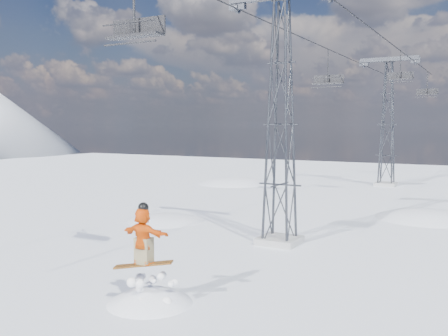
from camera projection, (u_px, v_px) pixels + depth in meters
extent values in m
plane|color=white|center=(164.00, 291.00, 16.43)|extent=(120.00, 120.00, 0.00)
sphere|color=white|center=(234.00, 292.00, 47.54)|extent=(22.00, 22.00, 22.00)
cube|color=#999999|center=(279.00, 240.00, 23.03)|extent=(1.80, 1.80, 0.30)
cube|color=#32343A|center=(238.00, 4.00, 23.14)|extent=(0.80, 0.25, 0.50)
cube|color=#999999|center=(386.00, 184.00, 44.87)|extent=(1.80, 1.80, 0.30)
cube|color=#32343A|center=(389.00, 59.00, 43.91)|extent=(5.00, 0.35, 0.35)
cube|color=#32343A|center=(364.00, 63.00, 44.98)|extent=(0.80, 0.25, 0.50)
cube|color=#32343A|center=(416.00, 60.00, 42.87)|extent=(0.80, 0.25, 0.50)
cylinder|color=black|center=(316.00, 44.00, 33.20)|extent=(0.06, 51.00, 0.06)
cylinder|color=black|center=(384.00, 38.00, 31.10)|extent=(0.06, 51.00, 0.06)
cube|color=#A75D16|center=(143.00, 265.00, 14.96)|extent=(1.77, 1.01, 0.26)
imported|color=#E9540A|center=(143.00, 236.00, 14.88)|extent=(1.60, 0.52, 1.73)
cube|color=olive|center=(143.00, 251.00, 14.92)|extent=(0.49, 0.37, 0.79)
sphere|color=black|center=(143.00, 208.00, 14.81)|extent=(0.32, 0.32, 0.32)
cube|color=black|center=(134.00, 36.00, 16.74)|extent=(2.18, 0.49, 0.09)
cube|color=black|center=(139.00, 27.00, 16.92)|extent=(2.18, 0.07, 0.60)
cylinder|color=black|center=(129.00, 43.00, 16.52)|extent=(2.18, 0.07, 0.07)
cylinder|color=black|center=(128.00, 23.00, 16.42)|extent=(2.18, 0.05, 0.05)
cylinder|color=black|center=(400.00, 65.00, 36.44)|extent=(0.07, 0.07, 2.03)
cube|color=black|center=(400.00, 79.00, 36.53)|extent=(1.85, 0.42, 0.07)
cube|color=black|center=(401.00, 76.00, 36.69)|extent=(1.85, 0.06, 0.51)
cylinder|color=black|center=(399.00, 82.00, 36.35)|extent=(1.85, 0.06, 0.06)
cylinder|color=black|center=(399.00, 74.00, 36.26)|extent=(1.85, 0.05, 0.05)
cylinder|color=black|center=(328.00, 66.00, 35.63)|extent=(0.09, 0.09, 2.42)
cube|color=black|center=(328.00, 84.00, 35.74)|extent=(2.20, 0.50, 0.09)
cube|color=black|center=(329.00, 79.00, 35.92)|extent=(2.20, 0.07, 0.61)
cylinder|color=black|center=(326.00, 87.00, 35.52)|extent=(2.20, 0.07, 0.07)
cylinder|color=black|center=(326.00, 78.00, 35.42)|extent=(2.20, 0.06, 0.06)
cylinder|color=black|center=(427.00, 83.00, 50.33)|extent=(0.08, 0.08, 2.31)
cube|color=black|center=(427.00, 94.00, 50.43)|extent=(2.10, 0.47, 0.08)
cube|color=black|center=(427.00, 91.00, 50.61)|extent=(2.10, 0.06, 0.58)
cylinder|color=black|center=(426.00, 97.00, 50.23)|extent=(2.10, 0.06, 0.06)
cylinder|color=black|center=(427.00, 91.00, 50.13)|extent=(2.10, 0.05, 0.05)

